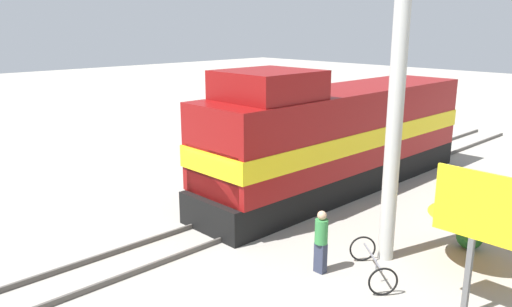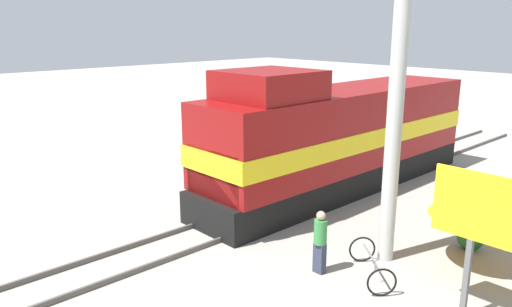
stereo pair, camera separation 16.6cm
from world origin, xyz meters
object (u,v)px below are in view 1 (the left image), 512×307
at_px(locomotive, 335,137).
at_px(billboard_sign, 475,214).
at_px(vendor_umbrella, 477,205).
at_px(utility_pole, 397,87).
at_px(person_bystander, 321,239).
at_px(bicycle, 372,264).

xyz_separation_m(locomotive, billboard_sign, (7.45, -4.93, 0.32)).
height_order(vendor_umbrella, billboard_sign, billboard_sign).
bearing_deg(billboard_sign, utility_pole, 156.00).
bearing_deg(person_bystander, utility_pole, 69.54).
height_order(utility_pole, billboard_sign, utility_pole).
relative_size(vendor_umbrella, person_bystander, 1.44).
xyz_separation_m(billboard_sign, person_bystander, (-3.51, -0.72, -1.50)).
distance_m(utility_pole, person_bystander, 4.37).
bearing_deg(person_bystander, locomotive, 124.91).
bearing_deg(billboard_sign, locomotive, 146.51).
bearing_deg(vendor_umbrella, bicycle, -119.04).
bearing_deg(utility_pole, vendor_umbrella, 37.28).
bearing_deg(billboard_sign, bicycle, 179.49).
distance_m(utility_pole, billboard_sign, 3.84).
distance_m(person_bystander, bicycle, 1.43).
bearing_deg(locomotive, person_bystander, -55.09).
bearing_deg(locomotive, billboard_sign, -33.49).
relative_size(locomotive, utility_pole, 1.43).
height_order(vendor_umbrella, bicycle, vendor_umbrella).
bearing_deg(person_bystander, bicycle, 34.03).
bearing_deg(locomotive, utility_pole, -38.33).
bearing_deg(bicycle, vendor_umbrella, 11.02).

